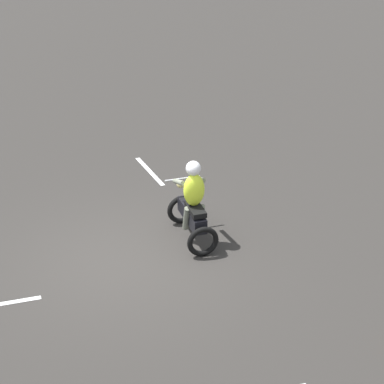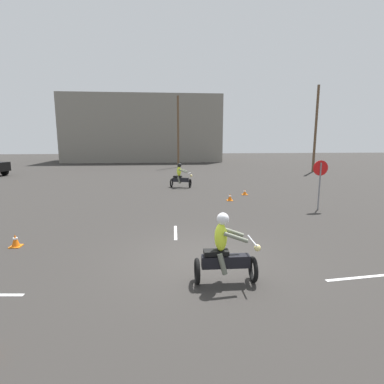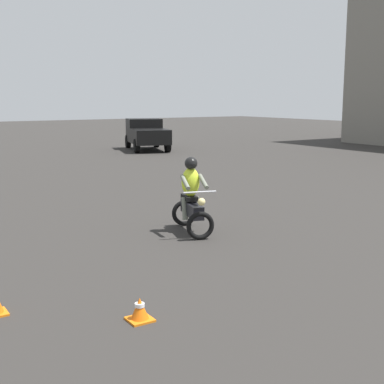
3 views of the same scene
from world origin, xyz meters
TOP-DOWN VIEW (x-y plane):
  - motorcycle_rider_background at (0.03, 12.42)m, footprint 1.56×1.01m
  - pickup_truck at (-17.25, 20.36)m, footprint 4.51×3.05m
  - traffic_cone_mid_center at (3.69, 9.29)m, footprint 0.32×0.32m

SIDE VIEW (x-z plane):
  - traffic_cone_mid_center at x=3.69m, z-range -0.01..0.31m
  - motorcycle_rider_background at x=0.03m, z-range -0.10..1.56m
  - pickup_truck at x=-17.25m, z-range 0.06..1.79m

